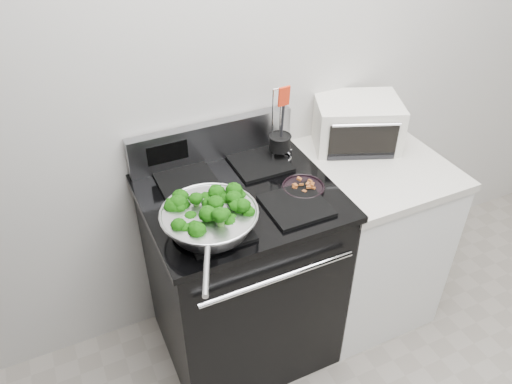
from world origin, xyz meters
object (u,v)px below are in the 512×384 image
utensil_holder (280,146)px  bacon_plate (303,185)px  toaster_oven (356,123)px  skillet (210,219)px  gas_range (241,273)px

utensil_holder → bacon_plate: bearing=-98.6°
bacon_plate → toaster_oven: size_ratio=0.38×
skillet → utensil_holder: bearing=58.4°
skillet → toaster_oven: size_ratio=1.18×
toaster_oven → utensil_holder: bearing=-157.2°
skillet → bacon_plate: skillet is taller
gas_range → bacon_plate: (0.26, -0.08, 0.48)m
gas_range → utensil_holder: utensil_holder is taller
utensil_holder → toaster_oven: 0.41m
utensil_holder → toaster_oven: size_ratio=0.75×
skillet → bacon_plate: size_ratio=3.12×
toaster_oven → gas_range: bearing=-143.4°
skillet → bacon_plate: bearing=33.3°
skillet → utensil_holder: utensil_holder is taller
gas_range → utensil_holder: size_ratio=3.19×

